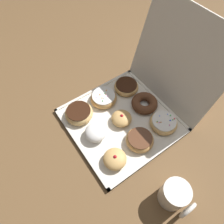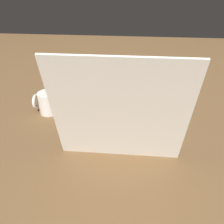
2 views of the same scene
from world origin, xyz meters
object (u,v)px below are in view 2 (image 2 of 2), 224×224
(donut_box, at_px, (122,120))
(sprinkle_donut_3, at_px, (152,116))
(powdered_filled_donut_1, at_px, (125,100))
(jelly_filled_donut_4, at_px, (121,115))
(sprinkle_donut_8, at_px, (91,132))
(coffee_mug, at_px, (47,102))
(chocolate_cake_ring_donut_7, at_px, (120,133))
(chocolate_frosted_donut_6, at_px, (153,134))
(chocolate_frosted_donut_5, at_px, (95,114))
(jelly_filled_donut_2, at_px, (97,100))
(chocolate_frosted_donut_0, at_px, (149,101))

(donut_box, distance_m, sprinkle_donut_3, 0.13)
(powdered_filled_donut_1, distance_m, jelly_filled_donut_4, 0.13)
(sprinkle_donut_8, distance_m, coffee_mug, 0.29)
(jelly_filled_donut_4, xyz_separation_m, chocolate_cake_ring_donut_7, (-0.00, 0.13, -0.00))
(chocolate_frosted_donut_6, distance_m, coffee_mug, 0.50)
(sprinkle_donut_3, bearing_deg, powdered_filled_donut_1, -44.43)
(chocolate_frosted_donut_5, bearing_deg, chocolate_cake_ring_donut_7, 133.14)
(jelly_filled_donut_4, height_order, coffee_mug, coffee_mug)
(jelly_filled_donut_2, xyz_separation_m, chocolate_frosted_donut_5, (-0.01, 0.13, -0.00))
(sprinkle_donut_8, bearing_deg, chocolate_cake_ring_donut_7, 179.83)
(donut_box, bearing_deg, chocolate_frosted_donut_0, -132.50)
(sprinkle_donut_3, relative_size, sprinkle_donut_8, 1.03)
(powdered_filled_donut_1, height_order, jelly_filled_donut_2, same)
(powdered_filled_donut_1, relative_size, sprinkle_donut_8, 0.75)
(chocolate_frosted_donut_5, bearing_deg, jelly_filled_donut_4, 178.97)
(chocolate_frosted_donut_6, bearing_deg, sprinkle_donut_3, -92.79)
(donut_box, height_order, chocolate_frosted_donut_6, chocolate_frosted_donut_6)
(powdered_filled_donut_1, relative_size, chocolate_frosted_donut_6, 0.77)
(coffee_mug, bearing_deg, donut_box, 172.89)
(chocolate_frosted_donut_0, xyz_separation_m, sprinkle_donut_8, (0.24, 0.26, -0.00))
(donut_box, xyz_separation_m, chocolate_cake_ring_donut_7, (0.00, 0.13, 0.02))
(sprinkle_donut_3, relative_size, coffee_mug, 1.09)
(coffee_mug, bearing_deg, chocolate_frosted_donut_6, 160.57)
(jelly_filled_donut_4, bearing_deg, powdered_filled_donut_1, -94.00)
(sprinkle_donut_3, height_order, chocolate_cake_ring_donut_7, sprinkle_donut_3)
(donut_box, bearing_deg, chocolate_cake_ring_donut_7, 88.98)
(jelly_filled_donut_2, height_order, chocolate_frosted_donut_6, jelly_filled_donut_2)
(jelly_filled_donut_2, bearing_deg, jelly_filled_donut_4, 134.91)
(powdered_filled_donut_1, bearing_deg, donut_box, 88.26)
(chocolate_frosted_donut_5, distance_m, coffee_mug, 0.23)
(chocolate_cake_ring_donut_7, height_order, coffee_mug, coffee_mug)
(chocolate_frosted_donut_5, distance_m, chocolate_frosted_donut_6, 0.28)
(chocolate_frosted_donut_0, relative_size, powdered_filled_donut_1, 1.38)
(chocolate_frosted_donut_6, height_order, chocolate_cake_ring_donut_7, chocolate_cake_ring_donut_7)
(jelly_filled_donut_2, height_order, coffee_mug, coffee_mug)
(chocolate_frosted_donut_0, height_order, coffee_mug, coffee_mug)
(donut_box, height_order, chocolate_frosted_donut_5, chocolate_frosted_donut_5)
(chocolate_frosted_donut_0, xyz_separation_m, chocolate_frosted_donut_6, (-0.00, 0.26, -0.00))
(jelly_filled_donut_2, bearing_deg, chocolate_cake_ring_donut_7, 116.94)
(donut_box, distance_m, coffee_mug, 0.36)
(powdered_filled_donut_1, xyz_separation_m, sprinkle_donut_8, (0.13, 0.26, -0.00))
(chocolate_frosted_donut_0, xyz_separation_m, powdered_filled_donut_1, (0.12, 0.01, 0.00))
(coffee_mug, bearing_deg, jelly_filled_donut_2, -159.39)
(powdered_filled_donut_1, bearing_deg, chocolate_frosted_donut_6, 115.58)
(chocolate_frosted_donut_0, distance_m, chocolate_cake_ring_donut_7, 0.29)
(chocolate_frosted_donut_0, bearing_deg, chocolate_cake_ring_donut_7, 64.79)
(chocolate_cake_ring_donut_7, xyz_separation_m, sprinkle_donut_8, (0.12, -0.00, 0.00))
(donut_box, height_order, sprinkle_donut_8, sprinkle_donut_8)
(jelly_filled_donut_4, bearing_deg, coffee_mug, -7.49)
(sprinkle_donut_3, bearing_deg, jelly_filled_donut_4, 1.92)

